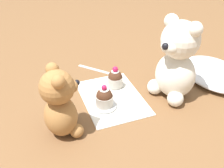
{
  "coord_description": "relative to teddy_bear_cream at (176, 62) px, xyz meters",
  "views": [
    {
      "loc": [
        0.65,
        -0.24,
        0.52
      ],
      "look_at": [
        0.0,
        0.0,
        0.06
      ],
      "focal_mm": 42.0,
      "sensor_mm": 36.0,
      "label": 1
    }
  ],
  "objects": [
    {
      "name": "tulle_cloth",
      "position": [
        -0.04,
        0.2,
        -0.11
      ],
      "size": [
        0.27,
        0.21,
        0.04
      ],
      "primitive_type": "ellipsoid",
      "color": "silver",
      "rests_on": "ground_plane"
    },
    {
      "name": "cupcake_near_tan_bear",
      "position": [
        -0.01,
        -0.23,
        -0.09
      ],
      "size": [
        0.05,
        0.05,
        0.07
      ],
      "color": "#B2ADA3",
      "rests_on": "saucer_plate"
    },
    {
      "name": "saucer_plate",
      "position": [
        -0.01,
        -0.23,
        -0.12
      ],
      "size": [
        0.08,
        0.08,
        0.01
      ],
      "primitive_type": "cylinder",
      "color": "silver",
      "rests_on": "knitted_placemat"
    },
    {
      "name": "teddy_bear_tan",
      "position": [
        0.05,
        -0.38,
        -0.03
      ],
      "size": [
        0.11,
        0.11,
        0.2
      ],
      "rotation": [
        0.0,
        0.0,
        3.19
      ],
      "color": "#A3703D",
      "rests_on": "ground_plane"
    },
    {
      "name": "teaspoon",
      "position": [
        -0.25,
        -0.2,
        -0.12
      ],
      "size": [
        0.11,
        0.1,
        0.01
      ],
      "primitive_type": "cube",
      "rotation": [
        0.0,
        0.0,
        3.88
      ],
      "color": "silver",
      "rests_on": "ground_plane"
    },
    {
      "name": "knitted_placemat",
      "position": [
        -0.05,
        -0.19,
        -0.12
      ],
      "size": [
        0.26,
        0.19,
        0.01
      ],
      "primitive_type": "cube",
      "color": "silver",
      "rests_on": "ground_plane"
    },
    {
      "name": "teddy_bear_cream",
      "position": [
        0.0,
        0.0,
        0.0
      ],
      "size": [
        0.16,
        0.16,
        0.27
      ],
      "rotation": [
        0.0,
        0.0,
        0.33
      ],
      "color": "silver",
      "rests_on": "ground_plane"
    },
    {
      "name": "ground_plane",
      "position": [
        -0.05,
        -0.19,
        -0.13
      ],
      "size": [
        4.0,
        4.0,
        0.0
      ],
      "primitive_type": "plane",
      "color": "brown"
    },
    {
      "name": "cupcake_near_cream_bear",
      "position": [
        -0.11,
        -0.16,
        -0.09
      ],
      "size": [
        0.05,
        0.05,
        0.08
      ],
      "color": "#B2ADA3",
      "rests_on": "knitted_placemat"
    }
  ]
}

